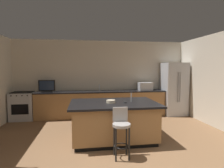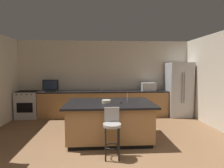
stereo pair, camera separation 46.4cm
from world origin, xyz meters
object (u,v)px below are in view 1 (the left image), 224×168
(tv_monitor, at_px, (47,87))
(fruit_bowl, at_px, (111,101))
(microwave, at_px, (145,86))
(cell_phone, at_px, (110,101))
(tv_remote, at_px, (125,102))
(refrigerator, at_px, (174,89))
(bar_stool_center, at_px, (121,128))
(range_oven, at_px, (23,106))
(kitchen_island, at_px, (114,121))

(tv_monitor, height_order, fruit_bowl, tv_monitor)
(microwave, distance_m, cell_phone, 2.55)
(microwave, height_order, fruit_bowl, microwave)
(microwave, xyz_separation_m, fruit_bowl, (-1.57, -2.21, -0.11))
(microwave, distance_m, tv_remote, 2.53)
(fruit_bowl, distance_m, cell_phone, 0.20)
(refrigerator, relative_size, tv_monitor, 3.62)
(microwave, xyz_separation_m, tv_monitor, (-3.41, -0.05, 0.05))
(microwave, distance_m, bar_stool_center, 3.42)
(refrigerator, height_order, range_oven, refrigerator)
(kitchen_island, bearing_deg, microwave, 55.29)
(fruit_bowl, height_order, tv_remote, fruit_bowl)
(refrigerator, distance_m, bar_stool_center, 3.94)
(tv_monitor, xyz_separation_m, fruit_bowl, (1.84, -2.16, -0.16))
(range_oven, relative_size, microwave, 1.93)
(tv_remote, bearing_deg, bar_stool_center, -106.31)
(microwave, bearing_deg, refrigerator, -3.68)
(range_oven, bearing_deg, cell_phone, -37.42)
(microwave, bearing_deg, range_oven, -179.98)
(microwave, height_order, tv_remote, microwave)
(fruit_bowl, bearing_deg, tv_remote, 0.23)
(range_oven, bearing_deg, kitchen_island, -38.53)
(refrigerator, xyz_separation_m, microwave, (-1.07, 0.07, 0.10))
(tv_monitor, xyz_separation_m, bar_stool_center, (1.92, -2.98, -0.53))
(microwave, relative_size, cell_phone, 3.20)
(kitchen_island, bearing_deg, tv_remote, -12.00)
(refrigerator, height_order, tv_monitor, refrigerator)
(microwave, relative_size, tv_remote, 2.82)
(refrigerator, xyz_separation_m, tv_remote, (-2.30, -2.14, -0.04))
(bar_stool_center, bearing_deg, tv_monitor, 124.19)
(tv_remote, bearing_deg, range_oven, 144.02)
(kitchen_island, xyz_separation_m, tv_monitor, (-1.92, 2.10, 0.63))
(range_oven, relative_size, tv_monitor, 1.76)
(refrigerator, bearing_deg, range_oven, 179.26)
(kitchen_island, xyz_separation_m, microwave, (1.49, 2.15, 0.59))
(kitchen_island, relative_size, cell_phone, 13.54)
(kitchen_island, bearing_deg, range_oven, 141.47)
(kitchen_island, height_order, microwave, microwave)
(kitchen_island, bearing_deg, bar_stool_center, -89.94)
(refrigerator, bearing_deg, fruit_bowl, -140.96)
(refrigerator, relative_size, tv_remote, 11.16)
(refrigerator, bearing_deg, cell_phone, -143.73)
(tv_monitor, xyz_separation_m, cell_phone, (1.83, -1.95, -0.19))
(bar_stool_center, distance_m, fruit_bowl, 0.91)
(refrigerator, xyz_separation_m, cell_phone, (-2.64, -1.94, -0.04))
(range_oven, height_order, tv_monitor, tv_monitor)
(kitchen_island, height_order, tv_remote, tv_remote)
(kitchen_island, relative_size, range_oven, 2.20)
(cell_phone, bearing_deg, tv_remote, -37.59)
(bar_stool_center, height_order, cell_phone, bar_stool_center)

